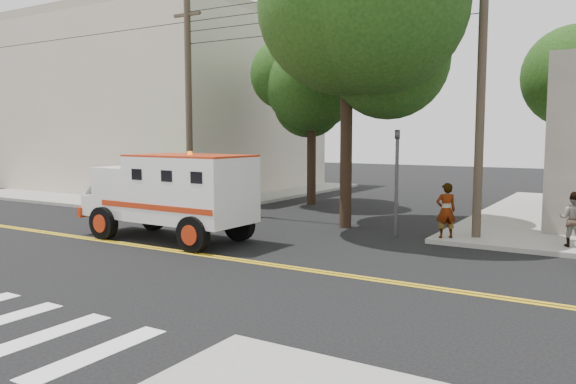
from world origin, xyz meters
The scene contains 13 objects.
ground centered at (0.00, 0.00, 0.00)m, with size 100.00×100.00×0.00m, color black.
sidewalk_nw centered at (-13.50, 13.50, 0.07)m, with size 17.00×17.00×0.15m, color gray.
building_left centered at (-15.50, 15.00, 5.15)m, with size 16.00×14.00×10.00m, color beige.
utility_pole_left centered at (-5.60, 6.00, 4.50)m, with size 0.28×0.28×9.00m, color #382D23.
utility_pole_right centered at (6.30, 6.20, 4.50)m, with size 0.28×0.28×9.00m, color #382D23.
tree_main centered at (1.94, 6.21, 7.20)m, with size 6.08×5.70×9.85m.
tree_left centered at (-2.68, 11.79, 5.73)m, with size 4.48×4.20×7.70m.
traffic_signal centered at (3.80, 5.60, 2.23)m, with size 0.15×0.18×3.60m.
accessibility_sign centered at (-6.20, 6.17, 1.37)m, with size 0.45×0.10×2.02m.
palm_planter centered at (-7.44, 6.62, 1.65)m, with size 3.52×2.63×2.36m.
armored_truck centered at (-2.21, 1.27, 1.60)m, with size 6.23×2.63×2.81m.
pedestrian_a centered at (5.50, 5.50, 1.03)m, with size 0.65×0.42×1.77m, color gray.
pedestrian_b centered at (9.09, 6.04, 0.97)m, with size 0.79×0.62×1.63m, color gray.
Camera 1 is at (10.41, -12.21, 3.44)m, focal length 35.00 mm.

